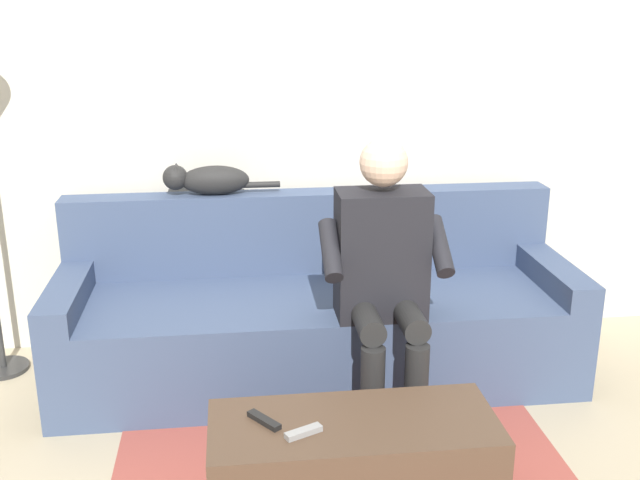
# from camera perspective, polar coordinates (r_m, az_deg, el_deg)

# --- Properties ---
(ground_plane) EXTENTS (8.00, 8.00, 0.00)m
(ground_plane) POSITION_cam_1_polar(r_m,az_deg,el_deg) (3.12, 1.41, -16.13)
(ground_plane) COLOR tan
(back_wall) EXTENTS (4.85, 0.06, 2.57)m
(back_wall) POSITION_cam_1_polar(r_m,az_deg,el_deg) (3.80, -1.10, 10.96)
(back_wall) COLOR beige
(back_wall) RESTS_ON ground
(couch) EXTENTS (2.42, 0.81, 0.84)m
(couch) POSITION_cam_1_polar(r_m,az_deg,el_deg) (3.61, -0.23, -5.89)
(couch) COLOR #3D4C6B
(couch) RESTS_ON ground
(coffee_table) EXTENTS (1.00, 0.42, 0.37)m
(coffee_table) POSITION_cam_1_polar(r_m,az_deg,el_deg) (2.73, 2.55, -16.99)
(coffee_table) COLOR #4C3828
(coffee_table) RESTS_ON ground
(person_solo_seated) EXTENTS (0.53, 0.48, 1.21)m
(person_solo_seated) POSITION_cam_1_polar(r_m,az_deg,el_deg) (3.14, 4.91, -2.03)
(person_solo_seated) COLOR black
(person_solo_seated) RESTS_ON ground
(cat_on_backrest) EXTENTS (0.57, 0.14, 0.16)m
(cat_on_backrest) POSITION_cam_1_polar(r_m,az_deg,el_deg) (3.66, -8.65, 4.60)
(cat_on_backrest) COLOR black
(cat_on_backrest) RESTS_ON couch
(remote_black) EXTENTS (0.11, 0.13, 0.02)m
(remote_black) POSITION_cam_1_polar(r_m,az_deg,el_deg) (2.62, -4.31, -13.60)
(remote_black) COLOR black
(remote_black) RESTS_ON coffee_table
(remote_gray) EXTENTS (0.13, 0.09, 0.02)m
(remote_gray) POSITION_cam_1_polar(r_m,az_deg,el_deg) (2.55, -1.27, -14.50)
(remote_gray) COLOR gray
(remote_gray) RESTS_ON coffee_table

